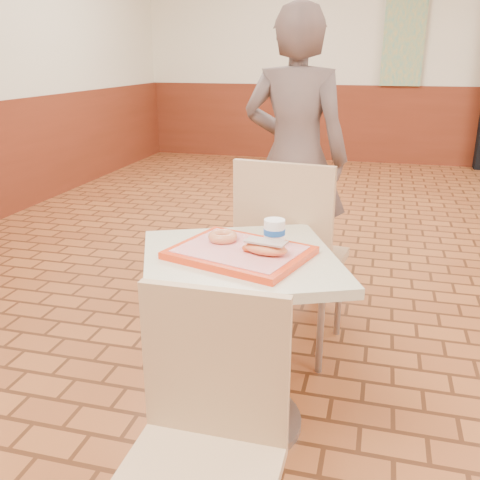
% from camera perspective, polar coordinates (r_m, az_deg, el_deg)
% --- Properties ---
extents(promo_poster, '(0.50, 0.03, 1.20)m').
position_cam_1_polar(promo_poster, '(7.37, 17.11, 20.11)').
color(promo_poster, gray).
rests_on(promo_poster, wainscot_band).
extents(main_table, '(0.67, 0.67, 0.70)m').
position_cam_1_polar(main_table, '(1.98, -0.00, -7.96)').
color(main_table, beige).
rests_on(main_table, ground).
extents(chair_main_front, '(0.39, 0.39, 0.84)m').
position_cam_1_polar(chair_main_front, '(1.42, -3.97, -20.74)').
color(chair_main_front, tan).
rests_on(chair_main_front, ground).
extents(chair_main_back, '(0.50, 0.50, 0.96)m').
position_cam_1_polar(chair_main_back, '(2.46, 5.27, -1.02)').
color(chair_main_back, tan).
rests_on(chair_main_back, ground).
extents(customer, '(0.63, 0.44, 1.65)m').
position_cam_1_polar(customer, '(3.07, 5.89, 8.66)').
color(customer, brown).
rests_on(customer, ground).
extents(serving_tray, '(0.45, 0.35, 0.03)m').
position_cam_1_polar(serving_tray, '(1.88, 0.00, -1.33)').
color(serving_tray, red).
rests_on(serving_tray, main_table).
extents(ring_donut, '(0.11, 0.11, 0.03)m').
position_cam_1_polar(ring_donut, '(1.95, -1.86, 0.37)').
color(ring_donut, '#D47A4D').
rests_on(ring_donut, serving_tray).
extents(long_john_donut, '(0.17, 0.10, 0.05)m').
position_cam_1_polar(long_john_donut, '(1.82, 2.66, -0.84)').
color(long_john_donut, '#E67443').
rests_on(long_john_donut, serving_tray).
extents(paper_cup, '(0.08, 0.08, 0.10)m').
position_cam_1_polar(paper_cup, '(1.89, 3.69, 0.82)').
color(paper_cup, white).
rests_on(paper_cup, serving_tray).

